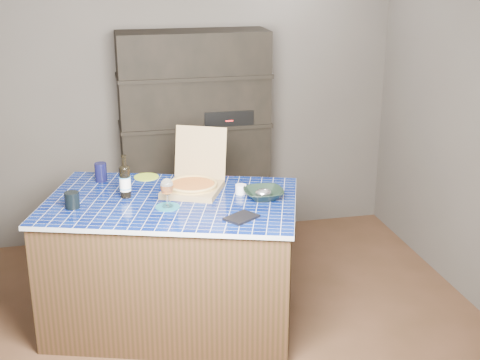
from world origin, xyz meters
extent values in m
plane|color=brown|center=(0.00, 0.00, 0.00)|extent=(3.50, 3.50, 0.00)
plane|color=#544E49|center=(0.00, 1.75, 1.25)|extent=(3.50, 0.00, 3.50)
plane|color=#544E49|center=(0.00, -1.75, 1.25)|extent=(3.50, 0.00, 3.50)
cube|color=black|center=(0.00, 1.53, 0.90)|extent=(1.20, 0.40, 1.80)
cube|color=black|center=(0.25, 1.48, 1.12)|extent=(0.40, 0.32, 0.12)
cube|color=#482C1C|center=(-0.36, 0.26, 0.43)|extent=(1.79, 1.41, 0.85)
cube|color=#04104A|center=(-0.36, 0.26, 0.86)|extent=(1.84, 1.46, 0.03)
cube|color=#A38654|center=(-0.20, 0.37, 0.90)|extent=(0.47, 0.47, 0.04)
cube|color=#A38654|center=(-0.11, 0.57, 1.09)|extent=(0.36, 0.22, 0.35)
cylinder|color=tan|center=(-0.20, 0.37, 0.92)|extent=(0.33, 0.33, 0.01)
cylinder|color=maroon|center=(-0.20, 0.37, 0.93)|extent=(0.29, 0.29, 0.01)
torus|color=tan|center=(-0.20, 0.37, 0.94)|extent=(0.33, 0.33, 0.02)
cylinder|color=black|center=(-0.64, 0.38, 0.98)|extent=(0.07, 0.07, 0.20)
ellipsoid|color=black|center=(-0.64, 0.38, 1.08)|extent=(0.07, 0.07, 0.04)
cylinder|color=black|center=(-0.64, 0.38, 1.12)|extent=(0.03, 0.03, 0.08)
cylinder|color=white|center=(-0.64, 0.38, 0.97)|extent=(0.07, 0.07, 0.09)
cylinder|color=#4095D9|center=(-0.64, 0.38, 0.94)|extent=(0.08, 0.08, 0.01)
cylinder|color=#4095D9|center=(-0.64, 0.38, 1.02)|extent=(0.08, 0.08, 0.01)
cylinder|color=#166275|center=(-0.39, 0.14, 0.88)|extent=(0.15, 0.15, 0.01)
cylinder|color=white|center=(-0.39, 0.14, 0.89)|extent=(0.07, 0.07, 0.01)
cylinder|color=white|center=(-0.39, 0.14, 0.93)|extent=(0.01, 0.01, 0.08)
ellipsoid|color=white|center=(-0.39, 0.14, 1.02)|extent=(0.08, 0.08, 0.11)
cylinder|color=#CC6620|center=(-0.39, 0.14, 1.01)|extent=(0.07, 0.07, 0.05)
cylinder|color=white|center=(-0.39, 0.14, 1.04)|extent=(0.07, 0.07, 0.02)
cylinder|color=black|center=(-0.97, 0.26, 0.93)|extent=(0.09, 0.09, 0.10)
cube|color=black|center=(0.02, -0.15, 0.89)|extent=(0.23, 0.22, 0.02)
imported|color=black|center=(0.23, 0.16, 0.91)|extent=(0.26, 0.26, 0.06)
ellipsoid|color=#B3B3BF|center=(0.23, 0.16, 0.92)|extent=(0.11, 0.09, 0.05)
cylinder|color=white|center=(0.11, 0.28, 0.91)|extent=(0.07, 0.07, 0.06)
cylinder|color=black|center=(-0.78, 0.74, 0.94)|extent=(0.08, 0.08, 0.13)
cylinder|color=#A6C92B|center=(-0.47, 0.75, 0.88)|extent=(0.18, 0.18, 0.01)
camera|label=1|loc=(-0.80, -3.75, 2.41)|focal=50.00mm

